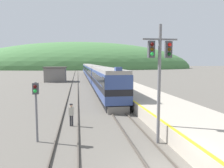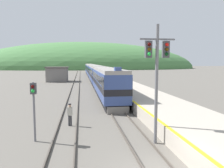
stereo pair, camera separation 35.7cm
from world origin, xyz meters
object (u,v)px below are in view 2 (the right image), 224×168
at_px(express_train_lead_car, 107,82).
at_px(carriage_second, 96,74).
at_px(carriage_third, 92,70).
at_px(carriage_fourth, 89,68).
at_px(signal_mast_main, 157,67).
at_px(track_worker, 70,113).
at_px(signal_post_siding, 34,99).

distance_m(express_train_lead_car, carriage_second, 21.54).
relative_size(carriage_third, carriage_fourth, 1.00).
bearing_deg(carriage_fourth, express_train_lead_car, -90.00).
bearing_deg(express_train_lead_car, signal_mast_main, -86.61).
bearing_deg(carriage_second, track_worker, -97.46).
bearing_deg(express_train_lead_car, carriage_third, 90.00).
relative_size(express_train_lead_car, carriage_second, 0.94).
relative_size(carriage_third, track_worker, 11.62).
bearing_deg(carriage_second, signal_post_siding, -99.94).
bearing_deg(carriage_fourth, signal_mast_main, -89.29).
height_order(signal_mast_main, track_worker, signal_mast_main).
bearing_deg(track_worker, carriage_second, 82.54).
xyz_separation_m(express_train_lead_car, signal_post_siding, (-6.59, -16.07, 0.44)).
xyz_separation_m(signal_mast_main, signal_post_siding, (-7.62, 1.40, -2.08)).
bearing_deg(carriage_fourth, signal_post_siding, -94.62).
bearing_deg(carriage_third, carriage_second, -90.00).
height_order(carriage_fourth, signal_post_siding, carriage_fourth).
height_order(carriage_second, track_worker, carriage_second).
relative_size(express_train_lead_car, signal_post_siding, 5.11).
distance_m(carriage_fourth, signal_mast_main, 82.95).
relative_size(express_train_lead_car, track_worker, 10.90).
bearing_deg(express_train_lead_car, carriage_fourth, 90.00).
bearing_deg(carriage_third, track_worker, -94.57).
relative_size(express_train_lead_car, signal_mast_main, 2.67).
distance_m(carriage_second, signal_post_siding, 38.18).
height_order(express_train_lead_car, carriage_second, express_train_lead_car).
distance_m(carriage_second, carriage_fourth, 43.90).
bearing_deg(signal_post_siding, carriage_fourth, 85.38).
bearing_deg(signal_post_siding, carriage_third, 83.69).
bearing_deg(signal_post_siding, carriage_second, 80.06).
distance_m(carriage_third, track_worker, 56.54).
xyz_separation_m(express_train_lead_car, signal_mast_main, (1.03, -17.47, 2.51)).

